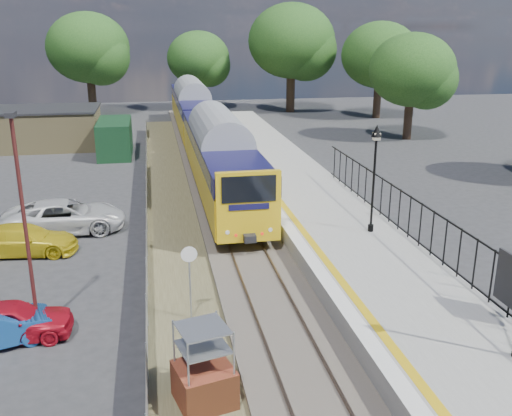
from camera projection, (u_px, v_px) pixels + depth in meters
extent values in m
plane|color=#2D2D30|center=(281.00, 331.00, 18.25)|extent=(120.00, 120.00, 0.00)
cube|color=#473F38|center=(235.00, 226.00, 27.60)|extent=(3.40, 80.00, 0.20)
cube|color=#4C472D|center=(177.00, 246.00, 25.24)|extent=(2.60, 70.00, 0.06)
cube|color=brown|center=(220.00, 224.00, 27.43)|extent=(0.07, 80.00, 0.14)
cube|color=brown|center=(250.00, 222.00, 27.68)|extent=(0.07, 80.00, 0.14)
cube|color=gray|center=(331.00, 227.00, 26.34)|extent=(5.00, 70.00, 0.90)
cube|color=silver|center=(284.00, 221.00, 25.81)|extent=(0.50, 70.00, 0.01)
cube|color=gold|center=(295.00, 220.00, 25.90)|extent=(0.30, 70.00, 0.01)
cylinder|color=black|center=(371.00, 228.00, 24.47)|extent=(0.24, 0.24, 0.30)
cylinder|color=black|center=(373.00, 186.00, 23.91)|extent=(0.10, 0.10, 3.70)
cube|color=black|center=(376.00, 140.00, 23.32)|extent=(0.08, 0.08, 0.30)
cube|color=beige|center=(377.00, 136.00, 23.27)|extent=(0.26, 0.26, 0.30)
cone|color=black|center=(377.00, 131.00, 23.20)|extent=(0.44, 0.44, 0.50)
cube|color=black|center=(441.00, 216.00, 20.92)|extent=(0.05, 26.00, 0.05)
cube|color=black|center=(511.00, 281.00, 16.86)|extent=(0.08, 1.40, 1.60)
cube|color=#968555|center=(47.00, 128.00, 45.72)|extent=(8.00, 6.00, 3.00)
cube|color=black|center=(45.00, 109.00, 45.25)|extent=(8.20, 6.20, 0.15)
cube|color=#13341B|center=(115.00, 138.00, 42.98)|extent=(2.40, 6.00, 2.60)
cylinder|color=#332319|center=(92.00, 97.00, 62.80)|extent=(0.88, 0.88, 3.85)
ellipsoid|color=#1B4517|center=(88.00, 48.00, 61.21)|extent=(8.80, 8.80, 7.48)
cylinder|color=#332319|center=(200.00, 96.00, 66.85)|extent=(0.72, 0.72, 3.15)
ellipsoid|color=#1B4517|center=(198.00, 58.00, 65.55)|extent=(7.20, 7.20, 6.12)
cylinder|color=#332319|center=(291.00, 93.00, 64.67)|extent=(0.96, 0.96, 4.20)
ellipsoid|color=#1B4517|center=(291.00, 41.00, 62.94)|extent=(9.60, 9.60, 8.16)
cylinder|color=#332319|center=(377.00, 101.00, 60.53)|extent=(0.80, 0.80, 3.50)
ellipsoid|color=#1B4517|center=(380.00, 55.00, 59.09)|extent=(8.00, 8.00, 6.80)
cylinder|color=#332319|center=(408.00, 121.00, 48.99)|extent=(0.72, 0.72, 3.15)
ellipsoid|color=#1B4517|center=(412.00, 70.00, 47.69)|extent=(7.20, 7.20, 6.12)
cube|color=gold|center=(219.00, 164.00, 32.95)|extent=(2.80, 20.00, 1.90)
cube|color=#12113E|center=(219.00, 142.00, 32.55)|extent=(2.82, 20.00, 0.90)
cube|color=black|center=(219.00, 142.00, 32.55)|extent=(2.82, 18.00, 0.70)
cube|color=black|center=(220.00, 184.00, 33.31)|extent=(2.00, 18.00, 0.45)
cube|color=gold|center=(192.00, 114.00, 52.25)|extent=(2.80, 20.00, 1.90)
cube|color=#12113E|center=(192.00, 99.00, 51.86)|extent=(2.82, 20.00, 0.90)
cube|color=black|center=(192.00, 99.00, 51.86)|extent=(2.82, 18.00, 0.70)
cube|color=black|center=(193.00, 126.00, 52.61)|extent=(2.00, 18.00, 0.45)
cube|color=black|center=(249.00, 189.00, 22.97)|extent=(2.24, 0.04, 1.10)
cube|color=brown|center=(204.00, 385.00, 14.57)|extent=(1.69, 1.69, 1.07)
cylinder|color=#999EA3|center=(190.00, 287.00, 18.57)|extent=(0.06, 0.06, 2.36)
cylinder|color=silver|center=(189.00, 254.00, 18.16)|extent=(0.53, 0.06, 0.53)
cylinder|color=#491A18|center=(26.00, 229.00, 17.27)|extent=(0.12, 0.12, 6.85)
cube|color=black|center=(11.00, 115.00, 16.21)|extent=(0.25, 0.50, 0.15)
imported|color=red|center=(10.00, 321.00, 17.55)|extent=(3.79, 1.61, 1.28)
imported|color=gold|center=(24.00, 240.00, 24.23)|extent=(4.56, 2.21, 1.28)
imported|color=silver|center=(65.00, 217.00, 26.80)|extent=(5.70, 2.90, 1.54)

